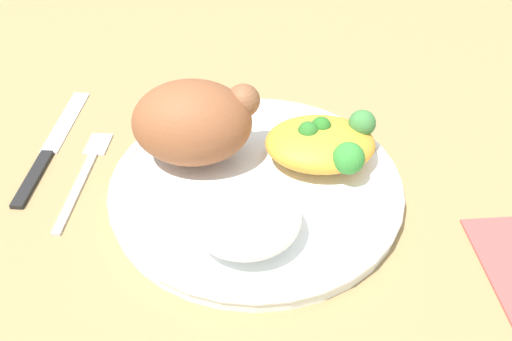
# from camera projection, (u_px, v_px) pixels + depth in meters

# --- Properties ---
(ground_plane) EXTENTS (2.00, 2.00, 0.00)m
(ground_plane) POSITION_uv_depth(u_px,v_px,m) (256.00, 192.00, 0.52)
(ground_plane) COLOR #987D4D
(plate) EXTENTS (0.27, 0.27, 0.02)m
(plate) POSITION_uv_depth(u_px,v_px,m) (256.00, 185.00, 0.51)
(plate) COLOR white
(plate) RESTS_ON ground_plane
(roasted_chicken) EXTENTS (0.12, 0.09, 0.08)m
(roasted_chicken) POSITION_uv_depth(u_px,v_px,m) (194.00, 122.00, 0.51)
(roasted_chicken) COLOR brown
(roasted_chicken) RESTS_ON plate
(rice_pile) EXTENTS (0.09, 0.09, 0.04)m
(rice_pile) POSITION_uv_depth(u_px,v_px,m) (245.00, 217.00, 0.44)
(rice_pile) COLOR white
(rice_pile) RESTS_ON plate
(mac_cheese_with_broccoli) EXTENTS (0.10, 0.08, 0.04)m
(mac_cheese_with_broccoli) POSITION_uv_depth(u_px,v_px,m) (324.00, 143.00, 0.52)
(mac_cheese_with_broccoli) COLOR gold
(mac_cheese_with_broccoli) RESTS_ON plate
(fork) EXTENTS (0.03, 0.14, 0.01)m
(fork) POSITION_uv_depth(u_px,v_px,m) (85.00, 171.00, 0.54)
(fork) COLOR silver
(fork) RESTS_ON ground_plane
(knife) EXTENTS (0.03, 0.19, 0.01)m
(knife) POSITION_uv_depth(u_px,v_px,m) (48.00, 151.00, 0.56)
(knife) COLOR black
(knife) RESTS_ON ground_plane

